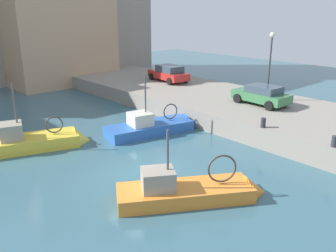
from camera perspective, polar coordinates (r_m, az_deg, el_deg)
water_surface at (r=17.34m, az=-4.82°, el=-7.58°), size 80.00×80.00×0.00m
quay_wall at (r=25.28m, az=16.32°, el=1.56°), size 9.00×56.00×1.20m
fishing_boat_yellow at (r=21.65m, az=-20.56°, el=-3.04°), size 6.56×3.73×4.68m
fishing_boat_blue at (r=22.88m, az=-2.07°, el=-0.73°), size 6.58×3.17×4.68m
fishing_boat_orange at (r=15.11m, az=4.04°, el=-11.22°), size 6.29×4.74×3.91m
parked_car_red at (r=32.97m, az=0.10°, el=8.47°), size 2.43×4.49×1.48m
parked_car_green at (r=25.57m, az=14.82°, el=4.88°), size 2.15×4.00×1.35m
mooring_bollard_south at (r=18.91m, az=25.15°, el=-2.25°), size 0.28×0.28×0.55m
mooring_bollard_mid at (r=20.64m, az=15.04°, el=0.51°), size 0.28×0.28×0.55m
quay_streetlamp at (r=26.53m, az=16.14°, el=10.86°), size 0.36×0.36×4.83m
waterfront_building_west_mid at (r=40.47m, az=-18.29°, el=17.95°), size 10.81×9.08×15.86m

